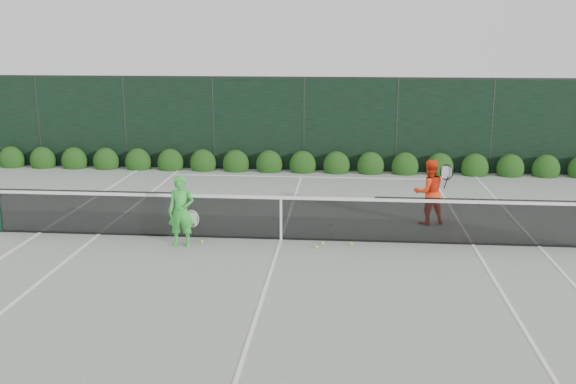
{
  "coord_description": "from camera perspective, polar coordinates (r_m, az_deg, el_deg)",
  "views": [
    {
      "loc": [
        1.33,
        -13.31,
        4.34
      ],
      "look_at": [
        0.13,
        0.3,
        1.0
      ],
      "focal_mm": 40.0,
      "sensor_mm": 36.0,
      "label": 1
    }
  ],
  "objects": [
    {
      "name": "player_woman",
      "position": [
        13.63,
        -9.47,
        -1.72
      ],
      "size": [
        0.63,
        0.38,
        1.51
      ],
      "rotation": [
        0.0,
        0.0,
        0.03
      ],
      "color": "green",
      "rests_on": "ground"
    },
    {
      "name": "windscreen_fence",
      "position": [
        11.05,
        -2.02,
        -1.09
      ],
      "size": [
        32.0,
        21.07,
        3.06
      ],
      "color": "black",
      "rests_on": "ground"
    },
    {
      "name": "ground",
      "position": [
        14.06,
        -0.62,
        -4.24
      ],
      "size": [
        80.0,
        80.0,
        0.0
      ],
      "primitive_type": "plane",
      "color": "gray",
      "rests_on": "ground"
    },
    {
      "name": "tennis_net",
      "position": [
        13.91,
        -0.72,
        -2.16
      ],
      "size": [
        12.9,
        0.1,
        1.07
      ],
      "color": "black",
      "rests_on": "ground"
    },
    {
      "name": "court_lines",
      "position": [
        14.06,
        -0.62,
        -4.22
      ],
      "size": [
        11.03,
        23.83,
        0.01
      ],
      "color": "white",
      "rests_on": "ground"
    },
    {
      "name": "hedge_row",
      "position": [
        20.91,
        1.31,
        2.41
      ],
      "size": [
        31.66,
        0.65,
        0.94
      ],
      "color": "#10380F",
      "rests_on": "ground"
    },
    {
      "name": "tennis_balls",
      "position": [
        14.19,
        -0.59,
        -3.93
      ],
      "size": [
        4.31,
        1.79,
        0.07
      ],
      "color": "#C5F636",
      "rests_on": "ground"
    },
    {
      "name": "player_man",
      "position": [
        15.39,
        12.42,
        0.01
      ],
      "size": [
        0.94,
        0.76,
        1.54
      ],
      "rotation": [
        0.0,
        0.0,
        3.41
      ],
      "color": "#FF3B15",
      "rests_on": "ground"
    }
  ]
}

